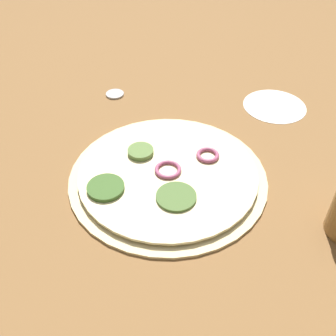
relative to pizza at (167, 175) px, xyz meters
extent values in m
plane|color=brown|center=(0.00, 0.00, -0.01)|extent=(3.00, 3.00, 0.00)
cylinder|color=beige|center=(0.00, 0.00, 0.00)|extent=(0.28, 0.28, 0.01)
cylinder|color=beige|center=(0.00, 0.00, 0.00)|extent=(0.25, 0.25, 0.00)
cylinder|color=#567538|center=(0.04, -0.03, 0.01)|extent=(0.04, 0.04, 0.01)
cylinder|color=#47662D|center=(-0.02, 0.05, 0.01)|extent=(0.05, 0.05, 0.00)
cylinder|color=#385B23|center=(0.08, 0.05, 0.01)|extent=(0.05, 0.05, 0.01)
torus|color=#A34C70|center=(-0.05, -0.04, 0.01)|extent=(0.03, 0.03, 0.01)
torus|color=#A34C70|center=(0.00, 0.00, 0.01)|extent=(0.04, 0.04, 0.01)
cylinder|color=#B2B2B7|center=(0.13, -0.21, 0.00)|extent=(0.03, 0.03, 0.01)
cylinder|color=white|center=(-0.16, -0.21, -0.01)|extent=(0.11, 0.11, 0.00)
camera|label=1|loc=(-0.06, 0.40, 0.38)|focal=42.00mm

